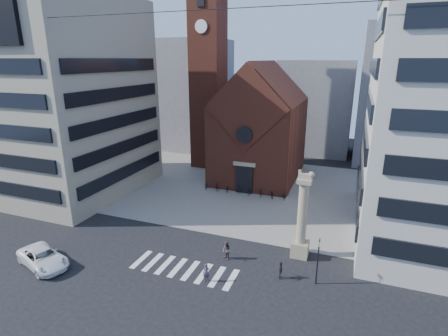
{
  "coord_description": "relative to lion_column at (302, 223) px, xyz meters",
  "views": [
    {
      "loc": [
        13.61,
        -27.45,
        18.26
      ],
      "look_at": [
        0.3,
        8.0,
        6.37
      ],
      "focal_mm": 28.0,
      "sensor_mm": 36.0,
      "label": 1
    }
  ],
  "objects": [
    {
      "name": "ground",
      "position": [
        -10.01,
        -3.0,
        -3.46
      ],
      "size": [
        120.0,
        120.0,
        0.0
      ],
      "primitive_type": "plane",
      "color": "black",
      "rests_on": "ground"
    },
    {
      "name": "piazza",
      "position": [
        -10.01,
        16.0,
        -3.43
      ],
      "size": [
        46.0,
        30.0,
        0.05
      ],
      "primitive_type": "cube",
      "color": "gray",
      "rests_on": "ground"
    },
    {
      "name": "zebra_crossing",
      "position": [
        -9.46,
        -6.0,
        -3.45
      ],
      "size": [
        10.2,
        3.2,
        0.01
      ],
      "primitive_type": null,
      "color": "white",
      "rests_on": "ground"
    },
    {
      "name": "church",
      "position": [
        -10.01,
        22.04,
        4.53
      ],
      "size": [
        12.0,
        16.65,
        18.0
      ],
      "color": "brown",
      "rests_on": "ground"
    },
    {
      "name": "campanile",
      "position": [
        -20.01,
        25.0,
        12.28
      ],
      "size": [
        5.5,
        5.5,
        31.2
      ],
      "color": "brown",
      "rests_on": "ground"
    },
    {
      "name": "building_left",
      "position": [
        -34.01,
        7.0,
        9.54
      ],
      "size": [
        18.0,
        20.0,
        26.0
      ],
      "primitive_type": "cube",
      "color": "gray",
      "rests_on": "ground"
    },
    {
      "name": "bg_block_left",
      "position": [
        -30.01,
        37.0,
        7.54
      ],
      "size": [
        16.0,
        14.0,
        22.0
      ],
      "primitive_type": "cube",
      "color": "gray",
      "rests_on": "ground"
    },
    {
      "name": "bg_block_mid",
      "position": [
        -4.01,
        42.0,
        5.54
      ],
      "size": [
        14.0,
        12.0,
        18.0
      ],
      "primitive_type": "cube",
      "color": "gray",
      "rests_on": "ground"
    },
    {
      "name": "bg_block_right",
      "position": [
        11.99,
        39.0,
        8.54
      ],
      "size": [
        16.0,
        14.0,
        24.0
      ],
      "primitive_type": "cube",
      "color": "gray",
      "rests_on": "ground"
    },
    {
      "name": "lion_column",
      "position": [
        0.0,
        0.0,
        0.0
      ],
      "size": [
        1.63,
        1.6,
        8.68
      ],
      "color": "tan",
      "rests_on": "ground"
    },
    {
      "name": "traffic_light",
      "position": [
        1.99,
        -4.0,
        -1.17
      ],
      "size": [
        0.13,
        0.16,
        4.3
      ],
      "color": "black",
      "rests_on": "ground"
    },
    {
      "name": "white_car",
      "position": [
        -21.8,
        -10.04,
        -2.64
      ],
      "size": [
        6.41,
        4.44,
        1.63
      ],
      "primitive_type": "imported",
      "rotation": [
        0.0,
        0.0,
        1.24
      ],
      "color": "white",
      "rests_on": "ground"
    },
    {
      "name": "pedestrian_0",
      "position": [
        -6.82,
        -6.97,
        -2.63
      ],
      "size": [
        0.69,
        0.55,
        1.66
      ],
      "primitive_type": "imported",
      "rotation": [
        0.0,
        0.0,
        0.29
      ],
      "color": "#3C3246",
      "rests_on": "ground"
    },
    {
      "name": "pedestrian_1",
      "position": [
        -6.41,
        -3.12,
        -2.53
      ],
      "size": [
        1.14,
        1.09,
        1.86
      ],
      "primitive_type": "imported",
      "rotation": [
        0.0,
        0.0,
        -0.6
      ],
      "color": "#4E403E",
      "rests_on": "ground"
    },
    {
      "name": "pedestrian_2",
      "position": [
        -1.01,
        -4.31,
        -2.64
      ],
      "size": [
        0.52,
        1.0,
        1.64
      ],
      "primitive_type": "imported",
      "rotation": [
        0.0,
        0.0,
        1.7
      ],
      "color": "#2C2B34",
      "rests_on": "ground"
    },
    {
      "name": "scooter_0",
      "position": [
        -15.64,
        13.45,
        -2.93
      ],
      "size": [
        1.16,
        1.91,
        0.95
      ],
      "primitive_type": "imported",
      "rotation": [
        0.0,
        0.0,
        0.32
      ],
      "color": "black",
      "rests_on": "piazza"
    },
    {
      "name": "scooter_1",
      "position": [
        -14.02,
        13.45,
        -2.88
      ],
      "size": [
        1.02,
        1.82,
        1.05
      ],
      "primitive_type": "imported",
      "rotation": [
        0.0,
        0.0,
        0.32
      ],
      "color": "black",
      "rests_on": "piazza"
    },
    {
      "name": "scooter_2",
      "position": [
        -12.39,
        13.45,
        -2.93
      ],
      "size": [
        1.16,
        1.91,
        0.95
      ],
      "primitive_type": "imported",
      "rotation": [
        0.0,
        0.0,
        0.32
      ],
      "color": "black",
      "rests_on": "piazza"
    },
    {
      "name": "scooter_3",
      "position": [
        -10.77,
        13.45,
        -2.88
      ],
      "size": [
        1.02,
        1.82,
        1.05
      ],
      "primitive_type": "imported",
      "rotation": [
        0.0,
        0.0,
        0.32
      ],
      "color": "black",
      "rests_on": "piazza"
    },
    {
      "name": "scooter_4",
      "position": [
        -9.14,
        13.45,
        -2.93
      ],
      "size": [
        1.16,
        1.91,
        0.95
      ],
      "primitive_type": "imported",
      "rotation": [
        0.0,
        0.0,
        0.32
      ],
      "color": "black",
      "rests_on": "piazza"
    },
    {
      "name": "scooter_5",
      "position": [
        -7.51,
        13.45,
        -2.88
      ],
      "size": [
        1.02,
        1.82,
        1.05
      ],
      "primitive_type": "imported",
      "rotation": [
        0.0,
        0.0,
        0.32
      ],
      "color": "black",
      "rests_on": "piazza"
    },
    {
      "name": "scooter_6",
      "position": [
        -5.89,
        13.45,
        -2.93
      ],
      "size": [
        1.16,
        1.91,
        0.95
      ],
      "primitive_type": "imported",
      "rotation": [
        0.0,
        0.0,
        0.32
      ],
      "color": "black",
      "rests_on": "piazza"
    },
    {
      "name": "scooter_7",
      "position": [
        -4.26,
        13.45,
        -2.88
      ],
      "size": [
        1.02,
        1.82,
        1.05
      ],
      "primitive_type": "imported",
      "rotation": [
        0.0,
        0.0,
        0.32
      ],
      "color": "black",
      "rests_on": "piazza"
    }
  ]
}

